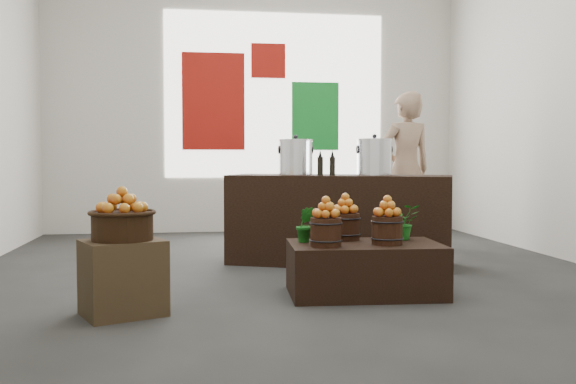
{
  "coord_description": "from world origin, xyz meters",
  "views": [
    {
      "loc": [
        -0.88,
        -5.92,
        1.07
      ],
      "look_at": [
        -0.07,
        -0.4,
        0.78
      ],
      "focal_mm": 40.0,
      "sensor_mm": 36.0,
      "label": 1
    }
  ],
  "objects": [
    {
      "name": "stock_pot_left",
      "position": [
        0.15,
        0.58,
        1.08
      ],
      "size": [
        0.34,
        0.34,
        0.34
      ],
      "primitive_type": "cylinder",
      "color": "silver",
      "rests_on": "counter"
    },
    {
      "name": "ground",
      "position": [
        0.0,
        0.0,
        0.0
      ],
      "size": [
        7.0,
        7.0,
        0.0
      ],
      "primitive_type": "plane",
      "color": "#31312F",
      "rests_on": "ground"
    },
    {
      "name": "stock_pot_center",
      "position": [
        0.89,
        0.27,
        1.08
      ],
      "size": [
        0.34,
        0.34,
        0.34
      ],
      "primitive_type": "cylinder",
      "color": "silver",
      "rests_on": "counter"
    },
    {
      "name": "apple_bucket_front_left",
      "position": [
        0.1,
        -1.19,
        0.52
      ],
      "size": [
        0.24,
        0.24,
        0.22
      ],
      "primitive_type": "cylinder",
      "color": "black",
      "rests_on": "display_table"
    },
    {
      "name": "herb_garnish_left",
      "position": [
        -0.01,
        -0.93,
        0.55
      ],
      "size": [
        0.19,
        0.17,
        0.28
      ],
      "primitive_type": "imported",
      "rotation": [
        0.0,
        0.0,
        -0.37
      ],
      "color": "#146017",
      "rests_on": "display_table"
    },
    {
      "name": "back_opening",
      "position": [
        0.3,
        3.48,
        2.0
      ],
      "size": [
        3.2,
        0.02,
        2.4
      ],
      "primitive_type": "cube",
      "color": "white",
      "rests_on": "back_wall"
    },
    {
      "name": "deco_green_right",
      "position": [
        0.9,
        3.47,
        1.7
      ],
      "size": [
        0.7,
        0.04,
        1.0
      ],
      "primitive_type": "cube",
      "color": "#137D27",
      "rests_on": "back_wall"
    },
    {
      "name": "herb_garnish_right",
      "position": [
        0.81,
        -0.88,
        0.55
      ],
      "size": [
        0.28,
        0.25,
        0.29
      ],
      "primitive_type": "imported",
      "rotation": [
        0.0,
        0.0,
        0.08
      ],
      "color": "#146017",
      "rests_on": "display_table"
    },
    {
      "name": "apples_in_bucket_front_right",
      "position": [
        0.59,
        -1.14,
        0.71
      ],
      "size": [
        0.18,
        0.18,
        0.16
      ],
      "primitive_type": null,
      "color": "#A6050E",
      "rests_on": "apple_bucket_front_right"
    },
    {
      "name": "counter",
      "position": [
        0.57,
        0.41,
        0.45
      ],
      "size": [
        2.32,
        1.51,
        0.91
      ],
      "primitive_type": "cube",
      "rotation": [
        0.0,
        0.0,
        -0.4
      ],
      "color": "black",
      "rests_on": "ground"
    },
    {
      "name": "apples_in_bucket_front_left",
      "position": [
        0.1,
        -1.19,
        0.71
      ],
      "size": [
        0.18,
        0.18,
        0.16
      ],
      "primitive_type": null,
      "color": "#A6050E",
      "rests_on": "apple_bucket_front_left"
    },
    {
      "name": "wicker_basket",
      "position": [
        -1.37,
        -1.45,
        0.61
      ],
      "size": [
        0.41,
        0.41,
        0.19
      ],
      "primitive_type": "cylinder",
      "color": "black",
      "rests_on": "crate"
    },
    {
      "name": "oil_cruets",
      "position": [
        0.48,
        0.2,
        1.03
      ],
      "size": [
        0.17,
        0.12,
        0.25
      ],
      "primitive_type": null,
      "rotation": [
        0.0,
        0.0,
        -0.4
      ],
      "color": "black",
      "rests_on": "counter"
    },
    {
      "name": "crate",
      "position": [
        -1.37,
        -1.45,
        0.26
      ],
      "size": [
        0.64,
        0.59,
        0.52
      ],
      "primitive_type": "cube",
      "rotation": [
        0.0,
        0.0,
        0.41
      ],
      "color": "#4C3823",
      "rests_on": "ground"
    },
    {
      "name": "deco_red_left",
      "position": [
        -0.6,
        3.47,
        1.9
      ],
      "size": [
        0.9,
        0.04,
        1.4
      ],
      "primitive_type": "cube",
      "color": "#9A130B",
      "rests_on": "back_wall"
    },
    {
      "name": "display_table",
      "position": [
        0.45,
        -1.05,
        0.2
      ],
      "size": [
        1.22,
        0.79,
        0.41
      ],
      "primitive_type": "cube",
      "rotation": [
        0.0,
        0.0,
        -0.05
      ],
      "color": "black",
      "rests_on": "ground"
    },
    {
      "name": "apples_in_basket",
      "position": [
        -1.37,
        -1.45,
        0.79
      ],
      "size": [
        0.32,
        0.32,
        0.17
      ],
      "primitive_type": null,
      "color": "#A6050E",
      "rests_on": "wicker_basket"
    },
    {
      "name": "shopper",
      "position": [
        1.7,
        1.7,
        0.95
      ],
      "size": [
        0.77,
        0.58,
        1.89
      ],
      "primitive_type": "imported",
      "rotation": [
        0.0,
        0.0,
        3.34
      ],
      "color": "#94745A",
      "rests_on": "ground"
    },
    {
      "name": "apple_bucket_front_right",
      "position": [
        0.59,
        -1.14,
        0.52
      ],
      "size": [
        0.24,
        0.24,
        0.22
      ],
      "primitive_type": "cylinder",
      "color": "black",
      "rests_on": "display_table"
    },
    {
      "name": "back_wall",
      "position": [
        0.0,
        3.5,
        2.0
      ],
      "size": [
        6.0,
        0.04,
        4.0
      ],
      "primitive_type": "cube",
      "color": "beige",
      "rests_on": "ground"
    },
    {
      "name": "apple_bucket_rear",
      "position": [
        0.34,
        -0.82,
        0.52
      ],
      "size": [
        0.24,
        0.24,
        0.22
      ],
      "primitive_type": "cylinder",
      "color": "black",
      "rests_on": "display_table"
    },
    {
      "name": "apples_in_bucket_rear",
      "position": [
        0.34,
        -0.82,
        0.71
      ],
      "size": [
        0.18,
        0.18,
        0.16
      ],
      "primitive_type": null,
      "color": "#A6050E",
      "rests_on": "apple_bucket_rear"
    },
    {
      "name": "deco_red_upper",
      "position": [
        0.2,
        3.47,
        2.5
      ],
      "size": [
        0.5,
        0.04,
        0.5
      ],
      "primitive_type": "cube",
      "color": "#9A130B",
      "rests_on": "back_wall"
    }
  ]
}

